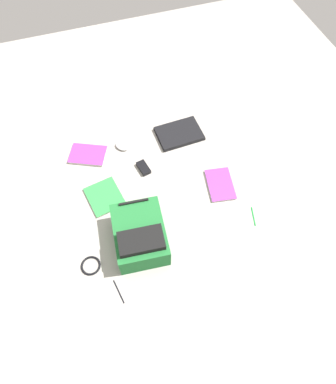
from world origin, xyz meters
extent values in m
plane|color=gray|center=(0.00, 0.00, 0.00)|extent=(3.94, 3.94, 0.00)
cube|color=#1E662D|center=(-0.23, -0.31, 0.09)|extent=(0.34, 0.42, 0.18)
cube|color=black|center=(-0.24, -0.40, 0.20)|extent=(0.27, 0.17, 0.05)
cylinder|color=black|center=(-0.22, -0.13, 0.19)|extent=(0.18, 0.03, 0.02)
cube|color=black|center=(0.28, 0.42, 0.01)|extent=(0.34, 0.25, 0.02)
cube|color=black|center=(0.28, 0.42, 0.03)|extent=(0.34, 0.24, 0.01)
cube|color=silver|center=(-0.42, 0.45, 0.01)|extent=(0.30, 0.26, 0.02)
cube|color=purple|center=(-0.42, 0.45, 0.02)|extent=(0.30, 0.27, 0.00)
cube|color=silver|center=(-0.38, 0.07, 0.01)|extent=(0.25, 0.27, 0.01)
cube|color=#2D8C3F|center=(-0.38, 0.07, 0.01)|extent=(0.26, 0.28, 0.00)
cube|color=silver|center=(0.40, -0.09, 0.01)|extent=(0.20, 0.27, 0.02)
cube|color=purple|center=(0.40, -0.09, 0.02)|extent=(0.21, 0.28, 0.00)
ellipsoid|color=silver|center=(-0.16, 0.44, 0.02)|extent=(0.12, 0.12, 0.03)
torus|color=black|center=(-0.56, -0.37, 0.01)|extent=(0.12, 0.12, 0.01)
cube|color=black|center=(-0.07, 0.21, 0.02)|extent=(0.08, 0.13, 0.03)
cylinder|color=#198C33|center=(0.51, -0.38, 0.00)|extent=(0.04, 0.13, 0.01)
cylinder|color=black|center=(-0.44, -0.58, 0.00)|extent=(0.03, 0.15, 0.01)
camera|label=1|loc=(-0.33, -1.15, 1.98)|focal=31.75mm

